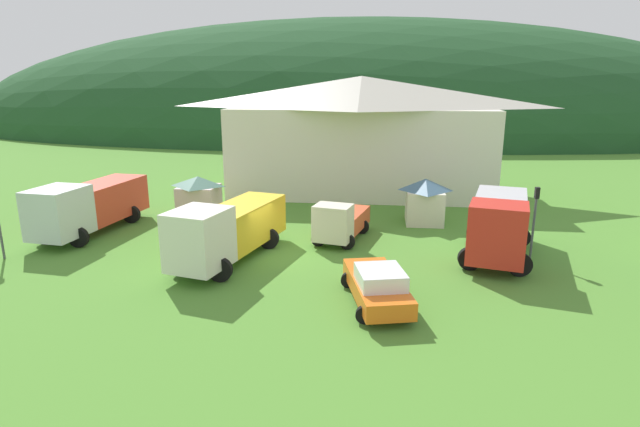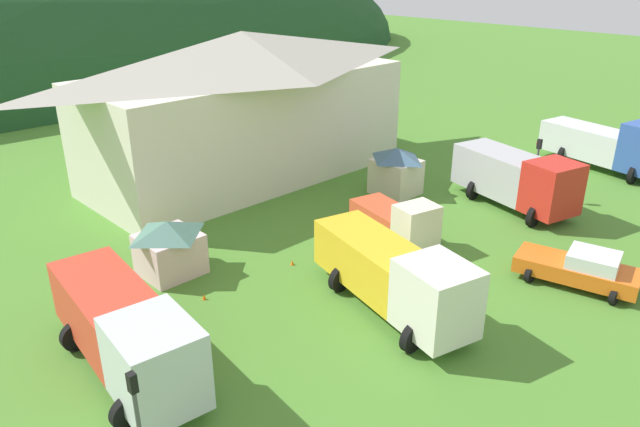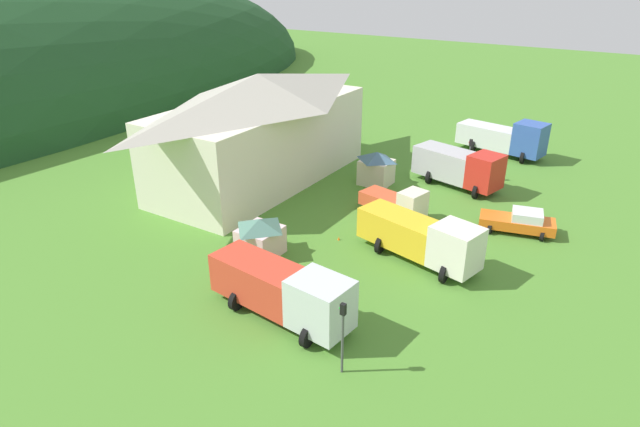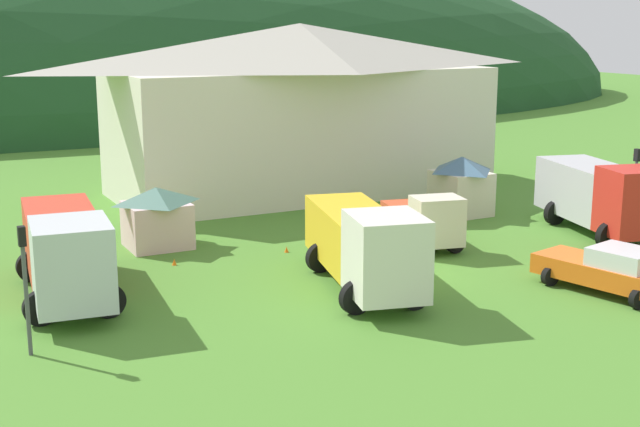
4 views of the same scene
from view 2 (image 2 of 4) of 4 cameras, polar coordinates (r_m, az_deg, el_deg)
name	(u,v)px [view 2 (image 2 of 4)]	position (r m, az deg, el deg)	size (l,w,h in m)	color
ground_plane	(407,282)	(26.44, 8.36, -6.54)	(200.00, 200.00, 0.00)	#4C842D
depot_building	(245,104)	(37.84, -7.22, 10.33)	(21.33, 9.23, 9.05)	silver
play_shed_cream	(396,170)	(35.65, 7.30, 4.14)	(2.44, 2.71, 2.83)	beige
play_shed_pink	(169,247)	(27.16, -14.24, -3.10)	(2.69, 2.54, 2.53)	beige
tow_truck_silver	(126,331)	(20.99, -18.07, -10.63)	(3.66, 8.49, 3.19)	silver
heavy_rig_striped	(396,275)	(23.48, 7.28, -5.87)	(4.24, 8.44, 3.20)	silver
light_truck_cream	(399,220)	(29.69, 7.55, -0.62)	(3.08, 5.33, 2.34)	beige
crane_truck_red	(517,177)	(34.95, 18.37, 3.30)	(4.40, 7.81, 3.31)	red
box_truck_blue	(611,144)	(43.67, 26.13, 5.96)	(4.14, 8.68, 3.59)	#3356AD
service_pickup_orange	(580,268)	(27.88, 23.63, -4.82)	(3.07, 5.29, 1.66)	orange
traffic_light_west	(138,419)	(16.60, -17.06, -18.28)	(0.20, 0.32, 3.73)	#4C4C51
traffic_light_east	(537,163)	(36.09, 20.02, 4.55)	(0.20, 0.32, 3.71)	#4C4C51
traffic_cone_near_pickup	(292,265)	(27.61, -2.67, -4.93)	(0.36, 0.36, 0.47)	orange
traffic_cone_mid_row	(204,299)	(25.42, -11.02, -8.08)	(0.36, 0.36, 0.49)	orange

